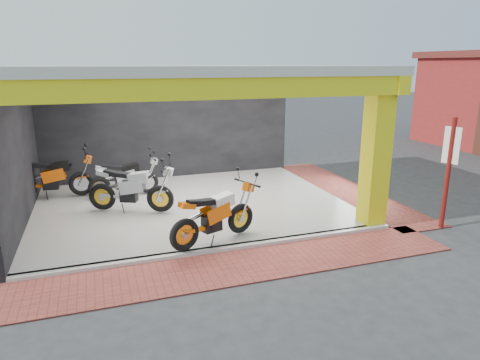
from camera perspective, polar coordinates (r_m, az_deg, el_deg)
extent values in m
plane|color=#2D2D30|center=(9.86, -3.95, -7.10)|extent=(80.00, 80.00, 0.00)
cube|color=silver|center=(11.67, -6.49, -3.30)|extent=(8.00, 6.00, 0.10)
cube|color=beige|center=(11.07, -7.06, 14.39)|extent=(8.40, 6.40, 0.20)
cube|color=black|center=(14.26, -9.41, 7.00)|extent=(8.20, 0.20, 3.50)
cube|color=black|center=(11.16, -27.81, 3.19)|extent=(0.20, 6.20, 3.50)
cube|color=yellow|center=(10.28, 17.68, 3.34)|extent=(0.50, 0.50, 3.50)
cube|color=yellow|center=(8.17, -2.53, 12.12)|extent=(8.40, 0.30, 0.40)
cube|color=yellow|center=(12.53, 11.66, 12.91)|extent=(0.30, 6.40, 0.40)
cube|color=silver|center=(8.94, -2.25, -9.17)|extent=(8.00, 0.20, 0.10)
cube|color=brown|center=(8.28, -0.68, -11.51)|extent=(9.00, 1.40, 0.03)
cube|color=brown|center=(13.47, 13.86, -1.28)|extent=(1.40, 7.00, 0.03)
cylinder|color=#63120E|center=(10.82, 25.96, 0.64)|extent=(0.10, 0.10, 2.61)
cube|color=white|center=(10.69, 26.38, 4.16)|extent=(0.17, 0.34, 0.83)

